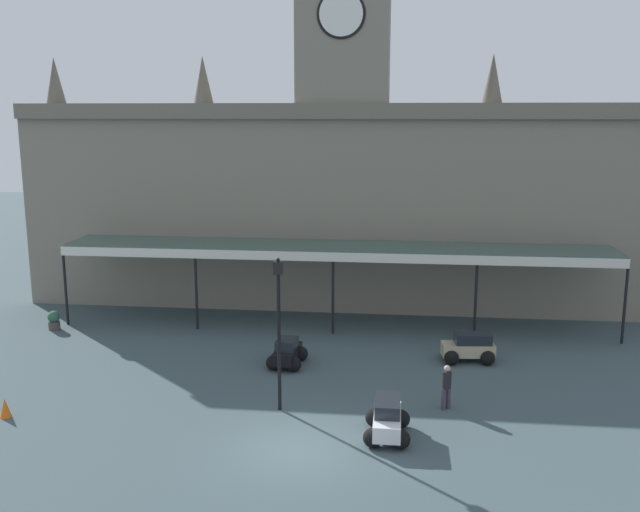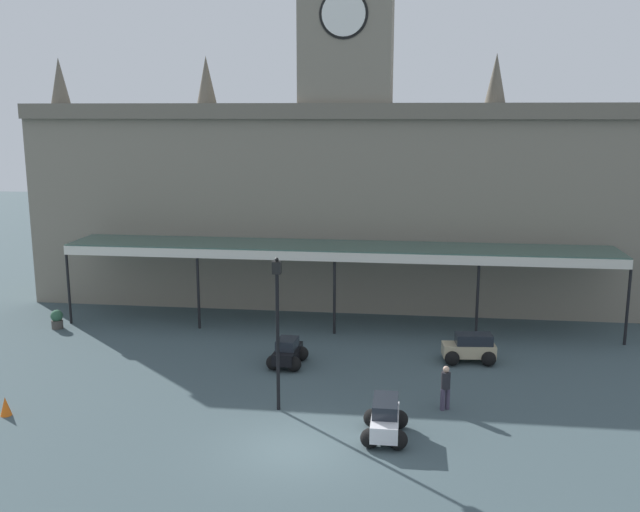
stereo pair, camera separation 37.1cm
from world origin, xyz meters
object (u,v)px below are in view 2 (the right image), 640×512
at_px(car_black_sedan, 288,354).
at_px(victorian_lamppost, 277,318).
at_px(car_white_estate, 385,421).
at_px(planter_forecourt_centre, 57,319).
at_px(car_beige_estate, 470,350).
at_px(traffic_cone, 6,406).
at_px(pedestrian_crossing_forecourt, 446,386).

relative_size(car_black_sedan, victorian_lamppost, 0.37).
bearing_deg(car_white_estate, planter_forecourt_centre, 149.03).
bearing_deg(planter_forecourt_centre, car_beige_estate, -6.66).
xyz_separation_m(car_black_sedan, car_beige_estate, (7.76, 1.37, 0.06)).
bearing_deg(traffic_cone, car_black_sedan, 34.77).
distance_m(car_white_estate, victorian_lamppost, 5.19).
distance_m(car_white_estate, planter_forecourt_centre, 19.55).
xyz_separation_m(car_white_estate, traffic_cone, (-13.51, 0.00, -0.22)).
relative_size(car_beige_estate, traffic_cone, 3.34).
height_order(car_white_estate, car_beige_estate, same).
xyz_separation_m(car_white_estate, pedestrian_crossing_forecourt, (2.09, 2.50, 0.34)).
bearing_deg(victorian_lamppost, pedestrian_crossing_forecourt, 7.10).
relative_size(car_white_estate, pedestrian_crossing_forecourt, 1.35).
bearing_deg(pedestrian_crossing_forecourt, victorian_lamppost, -172.90).
xyz_separation_m(car_white_estate, car_beige_estate, (3.38, 7.71, 0.00)).
distance_m(car_black_sedan, traffic_cone, 11.11).
height_order(car_white_estate, planter_forecourt_centre, car_white_estate).
xyz_separation_m(car_black_sedan, planter_forecourt_centre, (-12.38, 3.72, -0.01)).
height_order(pedestrian_crossing_forecourt, planter_forecourt_centre, pedestrian_crossing_forecourt).
relative_size(car_white_estate, traffic_cone, 3.24).
distance_m(car_black_sedan, pedestrian_crossing_forecourt, 7.54).
xyz_separation_m(car_beige_estate, planter_forecourt_centre, (-20.14, 2.35, -0.07)).
bearing_deg(planter_forecourt_centre, victorian_lamppost, -32.93).
bearing_deg(traffic_cone, pedestrian_crossing_forecourt, 9.09).
bearing_deg(car_beige_estate, pedestrian_crossing_forecourt, -103.88).
xyz_separation_m(pedestrian_crossing_forecourt, traffic_cone, (-15.60, -2.50, -0.56)).
distance_m(car_beige_estate, traffic_cone, 18.56).
height_order(car_black_sedan, victorian_lamppost, victorian_lamppost).
bearing_deg(victorian_lamppost, traffic_cone, -169.67).
bearing_deg(car_beige_estate, traffic_cone, -155.47).
bearing_deg(car_white_estate, car_beige_estate, 66.35).
distance_m(car_black_sedan, victorian_lamppost, 5.48).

